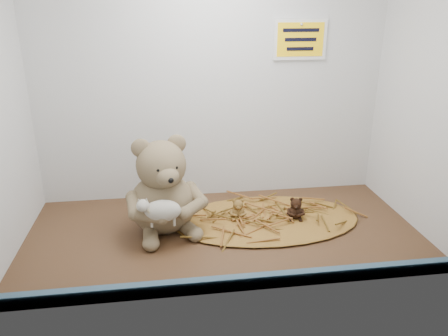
{
  "coord_description": "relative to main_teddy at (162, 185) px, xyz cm",
  "views": [
    {
      "loc": [
        -16.57,
        -118.18,
        66.44
      ],
      "look_at": [
        0.19,
        1.37,
        20.74
      ],
      "focal_mm": 35.0,
      "sensor_mm": 36.0,
      "label": 1
    }
  ],
  "objects": [
    {
      "name": "front_rail",
      "position": [
        18.39,
        -33.35,
        -13.25
      ],
      "size": [
        119.28,
        2.2,
        3.6
      ],
      "primitive_type": "cube",
      "color": "#3E5D76",
      "rests_on": "shelf_floor"
    },
    {
      "name": "wall_sign",
      "position": [
        48.39,
        24.85,
        39.95
      ],
      "size": [
        16.0,
        1.2,
        11.0
      ],
      "primitive_type": "cube",
      "color": "yellow",
      "rests_on": "back_wall"
    },
    {
      "name": "toy_lamb",
      "position": [
        0.0,
        -10.79,
        -3.41
      ],
      "size": [
        13.69,
        8.35,
        8.84
      ],
      "primitive_type": null,
      "color": "beige",
      "rests_on": "main_teddy"
    },
    {
      "name": "straw_bed",
      "position": [
        33.15,
        1.09,
        -14.46
      ],
      "size": [
        60.99,
        35.41,
        1.18
      ],
      "primitive_type": "ellipsoid",
      "color": "brown",
      "rests_on": "shelf_floor"
    },
    {
      "name": "alcove_shell",
      "position": [
        18.39,
        4.45,
        29.95
      ],
      "size": [
        120.4,
        60.2,
        90.4
      ],
      "color": "#3D2715",
      "rests_on": "ground"
    },
    {
      "name": "mini_teddy_tan",
      "position": [
        23.92,
        2.39,
        -10.5
      ],
      "size": [
        5.96,
        6.23,
        6.73
      ],
      "primitive_type": null,
      "rotation": [
        0.0,
        0.0,
        -0.1
      ],
      "color": "olive",
      "rests_on": "straw_bed"
    },
    {
      "name": "mini_teddy_brown",
      "position": [
        42.39,
        -0.21,
        -10.22
      ],
      "size": [
        7.12,
        7.37,
        7.3
      ],
      "primitive_type": null,
      "rotation": [
        0.0,
        0.0,
        -0.23
      ],
      "color": "black",
      "rests_on": "straw_bed"
    },
    {
      "name": "main_teddy",
      "position": [
        0.0,
        0.0,
        0.0
      ],
      "size": [
        30.28,
        31.22,
        30.1
      ],
      "primitive_type": null,
      "rotation": [
        0.0,
        0.0,
        0.27
      ],
      "color": "#7C664C",
      "rests_on": "shelf_floor"
    }
  ]
}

